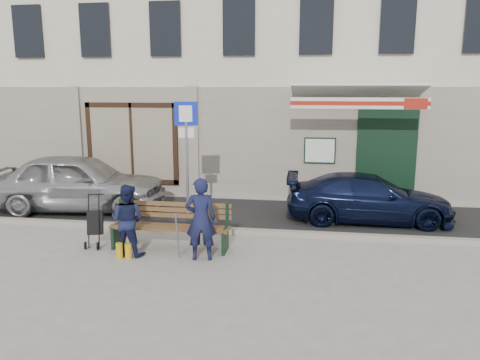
% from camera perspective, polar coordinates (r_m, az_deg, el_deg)
% --- Properties ---
extents(ground, '(80.00, 80.00, 0.00)m').
position_cam_1_polar(ground, '(9.13, -4.94, -9.27)').
color(ground, '#9E9991').
rests_on(ground, ground).
extents(asphalt_lane, '(60.00, 3.20, 0.01)m').
position_cam_1_polar(asphalt_lane, '(12.02, -1.47, -4.13)').
color(asphalt_lane, '#282828').
rests_on(asphalt_lane, ground).
extents(curb, '(60.00, 0.18, 0.12)m').
position_cam_1_polar(curb, '(10.49, -3.02, -6.13)').
color(curb, '#9E9384').
rests_on(curb, ground).
extents(building, '(20.00, 8.27, 10.00)m').
position_cam_1_polar(building, '(16.97, 1.80, 17.28)').
color(building, beige).
rests_on(building, ground).
extents(car_silver, '(4.62, 2.24, 1.52)m').
position_cam_1_polar(car_silver, '(12.86, -19.09, -0.27)').
color(car_silver, '#A9A9AE').
rests_on(car_silver, ground).
extents(car_navy, '(3.96, 1.66, 1.14)m').
position_cam_1_polar(car_navy, '(11.67, 15.39, -2.14)').
color(car_navy, black).
rests_on(car_navy, ground).
extents(parking_sign, '(0.53, 0.09, 2.88)m').
position_cam_1_polar(parking_sign, '(10.69, -6.53, 4.50)').
color(parking_sign, gray).
rests_on(parking_sign, ground).
extents(bench, '(2.40, 1.17, 0.98)m').
position_cam_1_polar(bench, '(9.49, -8.78, -5.63)').
color(bench, brown).
rests_on(bench, ground).
extents(man, '(0.64, 0.48, 1.57)m').
position_cam_1_polar(man, '(8.74, -4.81, -4.78)').
color(man, '#15193B').
rests_on(man, ground).
extents(woman, '(0.74, 0.60, 1.39)m').
position_cam_1_polar(woman, '(9.23, -13.56, -4.76)').
color(woman, '#161B3D').
rests_on(woman, ground).
extents(stroller, '(0.37, 0.48, 1.07)m').
position_cam_1_polar(stroller, '(9.96, -17.26, -5.12)').
color(stroller, black).
rests_on(stroller, ground).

